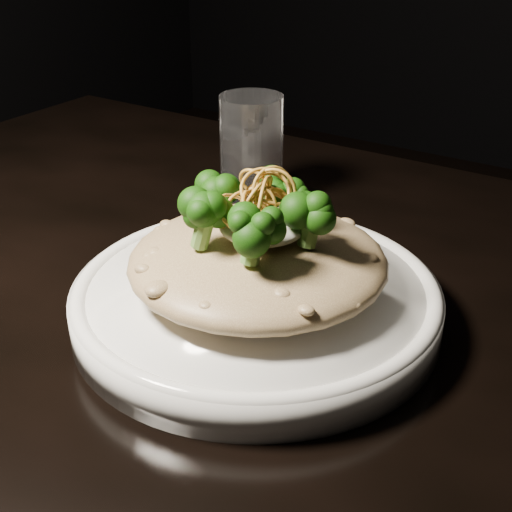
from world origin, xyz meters
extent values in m
cube|color=black|center=(0.00, 0.00, 0.73)|extent=(1.10, 0.80, 0.04)
cylinder|color=black|center=(-0.48, 0.33, 0.35)|extent=(0.05, 0.05, 0.71)
cylinder|color=white|center=(0.03, 0.00, 0.76)|extent=(0.28, 0.28, 0.03)
ellipsoid|color=brown|center=(0.03, 0.00, 0.80)|extent=(0.19, 0.19, 0.04)
ellipsoid|color=white|center=(0.04, 0.00, 0.83)|extent=(0.06, 0.06, 0.02)
cylinder|color=white|center=(-0.10, 0.19, 0.81)|extent=(0.08, 0.08, 0.11)
camera|label=1|loc=(0.29, -0.39, 1.05)|focal=50.00mm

